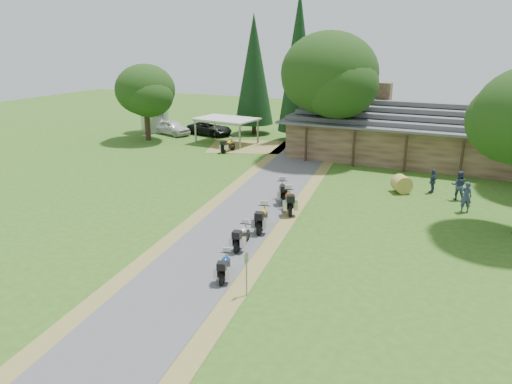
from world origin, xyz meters
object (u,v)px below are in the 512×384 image
at_px(hay_bale, 402,184).
at_px(silo, 154,103).
at_px(car_white_sedan, 172,126).
at_px(motorcycle_row_e, 283,190).
at_px(lodge, 415,131).
at_px(motorcycle_row_a, 225,265).
at_px(carport, 227,131).
at_px(car_dark_suv, 210,125).
at_px(motorcycle_row_b, 242,235).
at_px(motorcycle_row_c, 262,217).
at_px(motorcycle_carport_a, 228,145).
at_px(motorcycle_row_d, 289,200).

bearing_deg(hay_bale, silo, 157.43).
bearing_deg(silo, hay_bale, -22.57).
bearing_deg(car_white_sedan, motorcycle_row_e, -110.74).
height_order(lodge, motorcycle_row_a, lodge).
relative_size(carport, hay_bale, 4.92).
relative_size(lodge, hay_bale, 18.54).
relative_size(carport, car_dark_suv, 1.04).
xyz_separation_m(motorcycle_row_a, motorcycle_row_b, (-0.79, 3.22, 0.04)).
bearing_deg(lodge, motorcycle_row_c, -103.74).
bearing_deg(motorcycle_carport_a, motorcycle_row_b, -142.44).
bearing_deg(carport, hay_bale, -20.90).
height_order(motorcycle_row_a, motorcycle_row_e, motorcycle_row_e).
xyz_separation_m(motorcycle_row_c, motorcycle_carport_a, (-10.65, 16.05, -0.08)).
bearing_deg(carport, motorcycle_row_e, -44.69).
xyz_separation_m(car_white_sedan, hay_bale, (25.53, -10.90, -0.38)).
relative_size(silo, hay_bale, 5.34).
distance_m(car_white_sedan, car_dark_suv, 3.97).
height_order(carport, motorcycle_row_d, carport).
height_order(lodge, carport, lodge).
distance_m(lodge, motorcycle_row_a, 26.29).
xyz_separation_m(lodge, motorcycle_row_c, (-4.91, -20.10, -1.74)).
height_order(lodge, car_dark_suv, lodge).
bearing_deg(motorcycle_row_b, motorcycle_row_a, -173.82).
distance_m(carport, motorcycle_carport_a, 3.80).
xyz_separation_m(car_dark_suv, motorcycle_row_a, (17.12, -28.27, -0.45)).
xyz_separation_m(motorcycle_row_d, hay_bale, (5.37, 6.77, -0.16)).
xyz_separation_m(motorcycle_row_c, motorcycle_row_e, (-0.81, 4.93, 0.01)).
bearing_deg(hay_bale, motorcycle_row_a, -106.68).
distance_m(car_white_sedan, motorcycle_carport_a, 10.47).
xyz_separation_m(silo, motorcycle_row_d, (23.06, -18.59, -2.35)).
relative_size(car_dark_suv, motorcycle_carport_a, 2.98).
xyz_separation_m(motorcycle_row_a, motorcycle_row_e, (-1.69, 10.75, 0.13)).
bearing_deg(motorcycle_row_a, car_dark_suv, 13.45).
height_order(silo, motorcycle_row_d, silo).
height_order(carport, motorcycle_row_a, carport).
distance_m(silo, motorcycle_row_c, 31.68).
relative_size(silo, carport, 1.09).
height_order(car_white_sedan, motorcycle_row_e, car_white_sedan).
bearing_deg(motorcycle_row_a, silo, 22.82).
bearing_deg(motorcycle_carport_a, hay_bale, -102.63).
bearing_deg(lodge, motorcycle_row_d, -105.47).
height_order(car_white_sedan, car_dark_suv, car_dark_suv).
xyz_separation_m(lodge, motorcycle_row_a, (-4.04, -25.91, -1.86)).
xyz_separation_m(car_dark_suv, motorcycle_carport_a, (5.59, -6.40, -0.42)).
height_order(lodge, motorcycle_carport_a, lodge).
bearing_deg(motorcycle_row_d, motorcycle_carport_a, 13.69).
bearing_deg(carport, silo, 172.25).
bearing_deg(hay_bale, motorcycle_row_c, -119.28).
height_order(motorcycle_row_b, motorcycle_row_e, motorcycle_row_e).
relative_size(carport, motorcycle_carport_a, 3.10).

